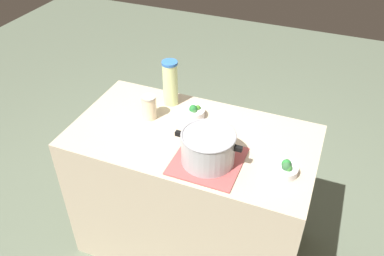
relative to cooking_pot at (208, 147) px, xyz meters
The scene contains 8 objects.
ground_plane 1.06m from the cooking_pot, 47.70° to the right, with size 8.00×8.00×0.00m, color #626E59.
counter_slab 0.61m from the cooking_pot, 47.70° to the right, with size 1.38×0.75×0.94m, color #C3AF93.
dish_cloth 0.09m from the cooking_pot, ahead, with size 0.35×0.35×0.01m, color #AB4C4B.
cooking_pot is the anchor object (origin of this frame).
lemonade_pitcher 0.59m from the cooking_pot, 46.69° to the right, with size 0.09×0.09×0.29m.
mason_jar 0.51m from the cooking_pot, 27.76° to the right, with size 0.09×0.09×0.15m.
broccoli_bowl_front 0.41m from the cooking_pot, 58.33° to the right, with size 0.12×0.12×0.08m.
broccoli_bowl_center 0.40m from the cooking_pot, behind, with size 0.13×0.13×0.08m.
Camera 1 is at (-0.65, 1.61, 2.31)m, focal length 36.99 mm.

